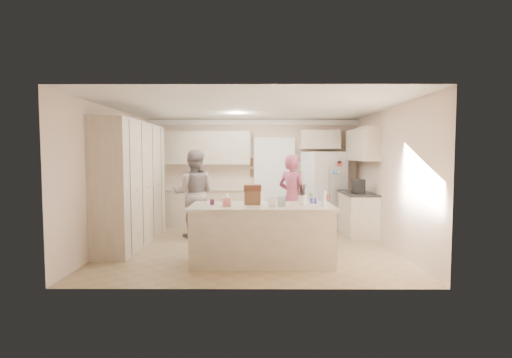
{
  "coord_description": "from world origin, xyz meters",
  "views": [
    {
      "loc": [
        0.13,
        -6.96,
        1.72
      ],
      "look_at": [
        0.1,
        0.35,
        1.25
      ],
      "focal_mm": 26.0,
      "sensor_mm": 36.0,
      "label": 1
    }
  ],
  "objects_px": {
    "refrigerator": "(324,189)",
    "utensil_crock": "(302,200)",
    "teen_girl": "(292,198)",
    "dollhouse_body": "(253,198)",
    "tissue_box": "(227,202)",
    "island_base": "(262,235)",
    "coffee_maker": "(358,186)",
    "teen_boy": "(194,193)"
  },
  "relations": [
    {
      "from": "refrigerator",
      "to": "teen_boy",
      "type": "relative_size",
      "value": 0.98
    },
    {
      "from": "utensil_crock",
      "to": "teen_boy",
      "type": "distance_m",
      "value": 2.77
    },
    {
      "from": "refrigerator",
      "to": "utensil_crock",
      "type": "relative_size",
      "value": 12.0
    },
    {
      "from": "refrigerator",
      "to": "island_base",
      "type": "bearing_deg",
      "value": -137.06
    },
    {
      "from": "utensil_crock",
      "to": "coffee_maker",
      "type": "bearing_deg",
      "value": 52.88
    },
    {
      "from": "coffee_maker",
      "to": "dollhouse_body",
      "type": "distance_m",
      "value": 2.84
    },
    {
      "from": "coffee_maker",
      "to": "tissue_box",
      "type": "height_order",
      "value": "coffee_maker"
    },
    {
      "from": "coffee_maker",
      "to": "dollhouse_body",
      "type": "bearing_deg",
      "value": -140.71
    },
    {
      "from": "coffee_maker",
      "to": "tissue_box",
      "type": "xyz_separation_m",
      "value": [
        -2.6,
        -2.0,
        -0.07
      ]
    },
    {
      "from": "refrigerator",
      "to": "teen_girl",
      "type": "xyz_separation_m",
      "value": [
        -0.91,
        -1.57,
        -0.03
      ]
    },
    {
      "from": "utensil_crock",
      "to": "tissue_box",
      "type": "height_order",
      "value": "utensil_crock"
    },
    {
      "from": "utensil_crock",
      "to": "dollhouse_body",
      "type": "relative_size",
      "value": 0.58
    },
    {
      "from": "coffee_maker",
      "to": "utensil_crock",
      "type": "xyz_separation_m",
      "value": [
        -1.4,
        -1.85,
        -0.07
      ]
    },
    {
      "from": "coffee_maker",
      "to": "teen_girl",
      "type": "relative_size",
      "value": 0.17
    },
    {
      "from": "island_base",
      "to": "dollhouse_body",
      "type": "relative_size",
      "value": 8.46
    },
    {
      "from": "refrigerator",
      "to": "tissue_box",
      "type": "bearing_deg",
      "value": -143.83
    },
    {
      "from": "coffee_maker",
      "to": "teen_girl",
      "type": "bearing_deg",
      "value": -164.44
    },
    {
      "from": "refrigerator",
      "to": "utensil_crock",
      "type": "xyz_separation_m",
      "value": [
        -0.89,
        -3.02,
        0.1
      ]
    },
    {
      "from": "tissue_box",
      "to": "teen_girl",
      "type": "bearing_deg",
      "value": 53.7
    },
    {
      "from": "coffee_maker",
      "to": "teen_boy",
      "type": "height_order",
      "value": "teen_boy"
    },
    {
      "from": "island_base",
      "to": "teen_boy",
      "type": "bearing_deg",
      "value": 126.67
    },
    {
      "from": "refrigerator",
      "to": "dollhouse_body",
      "type": "height_order",
      "value": "refrigerator"
    },
    {
      "from": "teen_girl",
      "to": "refrigerator",
      "type": "bearing_deg",
      "value": -81.92
    },
    {
      "from": "island_base",
      "to": "tissue_box",
      "type": "relative_size",
      "value": 15.71
    },
    {
      "from": "teen_girl",
      "to": "island_base",
      "type": "bearing_deg",
      "value": 105.41
    },
    {
      "from": "coffee_maker",
      "to": "teen_girl",
      "type": "xyz_separation_m",
      "value": [
        -1.42,
        -0.4,
        -0.2
      ]
    },
    {
      "from": "island_base",
      "to": "teen_girl",
      "type": "bearing_deg",
      "value": 67.32
    },
    {
      "from": "island_base",
      "to": "coffee_maker",
      "type": "bearing_deg",
      "value": 42.83
    },
    {
      "from": "coffee_maker",
      "to": "tissue_box",
      "type": "distance_m",
      "value": 3.28
    },
    {
      "from": "island_base",
      "to": "dollhouse_body",
      "type": "distance_m",
      "value": 0.62
    },
    {
      "from": "coffee_maker",
      "to": "teen_boy",
      "type": "xyz_separation_m",
      "value": [
        -3.46,
        -0.0,
        -0.15
      ]
    },
    {
      "from": "utensil_crock",
      "to": "tissue_box",
      "type": "distance_m",
      "value": 1.21
    },
    {
      "from": "coffee_maker",
      "to": "dollhouse_body",
      "type": "xyz_separation_m",
      "value": [
        -2.2,
        -1.8,
        -0.03
      ]
    },
    {
      "from": "utensil_crock",
      "to": "teen_boy",
      "type": "height_order",
      "value": "teen_boy"
    },
    {
      "from": "utensil_crock",
      "to": "dollhouse_body",
      "type": "distance_m",
      "value": 0.8
    },
    {
      "from": "island_base",
      "to": "dollhouse_body",
      "type": "xyz_separation_m",
      "value": [
        -0.15,
        0.1,
        0.6
      ]
    },
    {
      "from": "utensil_crock",
      "to": "teen_boy",
      "type": "xyz_separation_m",
      "value": [
        -2.06,
        1.85,
        -0.08
      ]
    },
    {
      "from": "refrigerator",
      "to": "teen_girl",
      "type": "distance_m",
      "value": 1.81
    },
    {
      "from": "island_base",
      "to": "dollhouse_body",
      "type": "height_order",
      "value": "dollhouse_body"
    },
    {
      "from": "refrigerator",
      "to": "coffee_maker",
      "type": "relative_size",
      "value": 6.0
    },
    {
      "from": "refrigerator",
      "to": "utensil_crock",
      "type": "height_order",
      "value": "refrigerator"
    },
    {
      "from": "tissue_box",
      "to": "refrigerator",
      "type": "bearing_deg",
      "value": 56.7
    }
  ]
}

